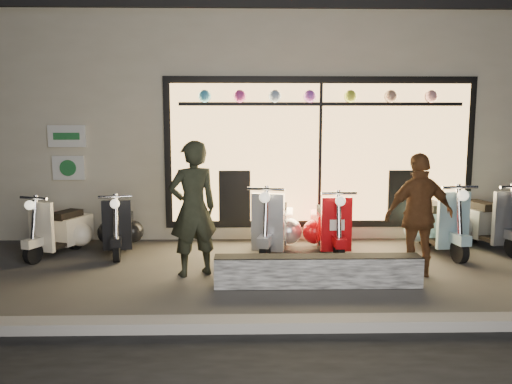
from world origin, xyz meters
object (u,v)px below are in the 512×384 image
woman (419,215)px  scooter_silver (274,225)px  man (193,209)px  scooter_red (329,227)px  graffiti_barrier (317,271)px

woman → scooter_silver: bearing=-46.5°
scooter_silver → man: size_ratio=0.83×
man → woman: (3.05, -0.13, -0.08)m
scooter_red → man: size_ratio=0.78×
man → woman: 3.05m
graffiti_barrier → scooter_red: size_ratio=1.83×
graffiti_barrier → scooter_red: (0.43, 1.73, 0.21)m
man → scooter_red: bearing=-175.1°
scooter_silver → graffiti_barrier: bearing=-62.1°
man → graffiti_barrier: bearing=136.5°
woman → man: bearing=-13.5°
graffiti_barrier → scooter_red: 1.79m
graffiti_barrier → woman: woman is taller
scooter_red → graffiti_barrier: bearing=-106.3°
scooter_silver → woman: size_ratio=0.91×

